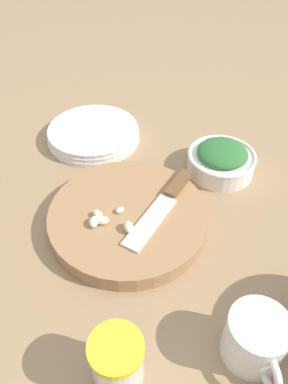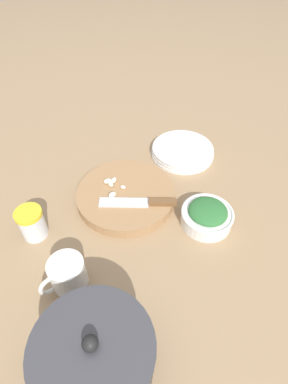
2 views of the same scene
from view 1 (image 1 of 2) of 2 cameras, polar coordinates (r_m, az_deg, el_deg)
name	(u,v)px [view 1 (image 1 of 2)]	position (r m, az deg, el deg)	size (l,w,h in m)	color
ground_plane	(175,235)	(0.68, 4.77, -6.57)	(5.00, 5.00, 0.00)	#997A56
cutting_board	(128,218)	(0.68, -2.40, -3.93)	(0.29, 0.29, 0.03)	#9E754C
chef_knife	(165,202)	(0.68, 3.16, -1.57)	(0.19, 0.15, 0.01)	brown
garlic_cloves	(108,221)	(0.65, -5.47, -4.35)	(0.07, 0.08, 0.02)	#EDE8CA
herb_bowl	(221,160)	(0.80, 11.69, 4.87)	(0.14, 0.14, 0.06)	silver
spice_jar	(117,361)	(0.51, -4.10, -24.35)	(0.07, 0.07, 0.09)	silver
coffee_mug	(256,340)	(0.55, 16.65, -20.77)	(0.11, 0.08, 0.08)	silver
plate_stack	(93,134)	(0.89, -7.71, 8.81)	(0.22, 0.22, 0.03)	silver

